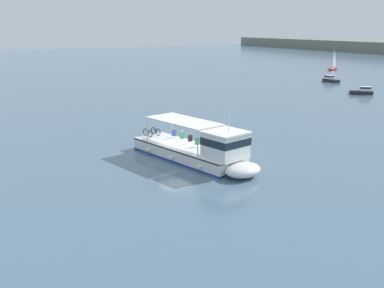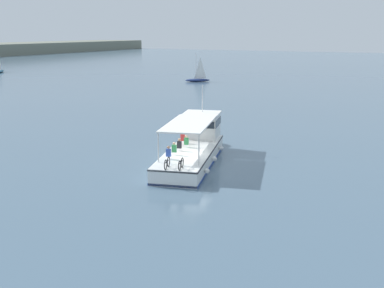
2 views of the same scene
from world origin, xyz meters
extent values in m
plane|color=slate|center=(0.00, 0.00, 0.00)|extent=(400.00, 400.00, 0.00)
cube|color=white|center=(1.07, 0.61, 0.55)|extent=(11.26, 5.87, 1.10)
ellipsoid|color=white|center=(7.06, 2.20, 0.55)|extent=(2.88, 3.41, 1.01)
cube|color=navy|center=(1.07, 0.61, 0.10)|extent=(11.27, 5.91, 0.16)
cube|color=#2D2D33|center=(1.07, 0.61, 1.02)|extent=(11.28, 5.93, 0.10)
cube|color=white|center=(5.32, 1.74, 2.05)|extent=(3.21, 3.30, 1.90)
cube|color=#19232D|center=(5.32, 1.74, 2.38)|extent=(3.27, 3.37, 0.56)
cube|color=white|center=(5.32, 1.74, 3.06)|extent=(3.41, 3.49, 0.12)
cube|color=white|center=(0.63, 0.49, 3.15)|extent=(7.23, 4.57, 0.10)
cylinder|color=silver|center=(3.42, 2.64, 2.10)|extent=(0.08, 0.08, 2.00)
cylinder|color=silver|center=(4.12, 0.01, 2.10)|extent=(0.08, 0.08, 2.00)
cylinder|color=silver|center=(-2.86, 0.97, 2.10)|extent=(0.08, 0.08, 2.00)
cylinder|color=silver|center=(-2.16, -1.66, 2.10)|extent=(0.08, 0.08, 2.00)
cylinder|color=silver|center=(5.61, 1.82, 4.22)|extent=(0.06, 0.06, 2.20)
sphere|color=white|center=(4.81, -0.24, 0.50)|extent=(0.36, 0.36, 0.36)
sphere|color=white|center=(1.62, -1.09, 0.50)|extent=(0.36, 0.36, 0.36)
sphere|color=white|center=(-1.38, -1.89, 0.50)|extent=(0.36, 0.36, 0.36)
torus|color=black|center=(-3.45, -0.13, 1.43)|extent=(0.65, 0.23, 0.66)
torus|color=black|center=(-4.12, -0.31, 1.43)|extent=(0.65, 0.23, 0.66)
cylinder|color=#232328|center=(-3.79, -0.22, 1.55)|extent=(0.69, 0.24, 0.06)
torus|color=black|center=(-3.22, -1.00, 1.43)|extent=(0.65, 0.23, 0.66)
torus|color=black|center=(-3.89, -1.18, 1.43)|extent=(0.65, 0.23, 0.66)
cylinder|color=#232328|center=(-3.55, -1.09, 1.55)|extent=(0.69, 0.24, 0.06)
cube|color=#2D4CA5|center=(-1.88, 0.76, 1.56)|extent=(0.29, 0.37, 0.52)
sphere|color=#9E7051|center=(-1.88, 0.76, 1.93)|extent=(0.20, 0.20, 0.20)
cube|color=#338C4C|center=(-0.72, 0.97, 1.56)|extent=(0.29, 0.37, 0.52)
sphere|color=tan|center=(-0.72, 0.97, 1.93)|extent=(0.20, 0.20, 0.20)
cube|color=black|center=(0.45, 1.19, 1.56)|extent=(0.29, 0.37, 0.52)
sphere|color=#9E7051|center=(0.45, 1.19, 1.93)|extent=(0.20, 0.20, 0.20)
cube|color=#338C4C|center=(1.65, 1.24, 1.56)|extent=(0.29, 0.37, 0.52)
sphere|color=beige|center=(1.65, 1.24, 1.93)|extent=(0.20, 0.20, 0.20)
cube|color=red|center=(2.65, 2.07, 1.56)|extent=(0.29, 0.37, 0.52)
sphere|color=#9E7051|center=(2.65, 2.07, 1.93)|extent=(0.20, 0.20, 0.20)
ellipsoid|color=teal|center=(50.53, 76.70, 0.30)|extent=(4.79, 3.78, 0.60)
ellipsoid|color=navy|center=(53.15, 25.64, 0.30)|extent=(3.90, 4.73, 0.60)
cylinder|color=silver|center=(52.98, 25.88, 3.00)|extent=(0.08, 0.08, 4.80)
pyramid|color=white|center=(53.49, 25.20, 2.69)|extent=(1.02, 1.43, 4.08)
camera|label=1|loc=(33.10, -14.81, 10.62)|focal=41.88mm
camera|label=2|loc=(-28.41, -14.45, 9.56)|focal=43.66mm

